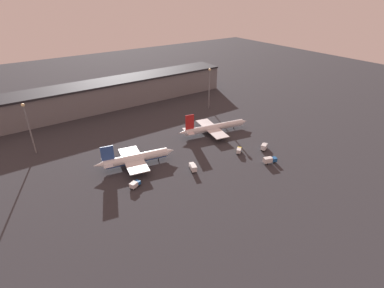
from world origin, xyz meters
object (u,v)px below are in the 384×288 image
airplane_0 (136,158)px  service_vehicle_4 (264,146)px  airplane_1 (214,128)px  service_vehicle_2 (270,160)px  service_vehicle_3 (239,150)px  service_vehicle_1 (135,184)px  service_vehicle_0 (193,167)px

airplane_0 → service_vehicle_4: (63.38, -24.72, -1.92)m
airplane_1 → service_vehicle_2: (1.00, -43.22, -1.49)m
service_vehicle_3 → service_vehicle_4: 14.57m
airplane_1 → service_vehicle_1: bearing=-148.3°
airplane_0 → service_vehicle_0: airplane_0 is taller
service_vehicle_0 → service_vehicle_1: service_vehicle_0 is taller
airplane_0 → airplane_1: size_ratio=0.88×
airplane_1 → service_vehicle_1: size_ratio=8.16×
airplane_1 → service_vehicle_0: bearing=-130.4°
airplane_1 → service_vehicle_1: 66.88m
service_vehicle_0 → service_vehicle_3: 29.39m
service_vehicle_1 → service_vehicle_4: 72.23m
service_vehicle_1 → service_vehicle_2: bearing=-41.6°
service_vehicle_0 → service_vehicle_3: service_vehicle_0 is taller
airplane_0 → service_vehicle_4: bearing=-10.3°
service_vehicle_0 → service_vehicle_4: 43.39m
service_vehicle_1 → service_vehicle_3: service_vehicle_3 is taller
airplane_1 → service_vehicle_0: 43.36m
service_vehicle_0 → service_vehicle_3: (29.39, -0.02, -0.22)m
airplane_0 → service_vehicle_0: 28.40m
service_vehicle_4 → service_vehicle_2: bearing=-154.5°
service_vehicle_3 → service_vehicle_4: service_vehicle_4 is taller
service_vehicle_0 → service_vehicle_3: bearing=-70.7°
service_vehicle_0 → service_vehicle_4: bearing=-77.1°
service_vehicle_0 → service_vehicle_2: size_ratio=0.92×
service_vehicle_2 → service_vehicle_3: (-5.49, 16.18, -0.25)m
service_vehicle_2 → airplane_1: bearing=107.6°
service_vehicle_4 → service_vehicle_0: bearing=145.1°
service_vehicle_3 → service_vehicle_0: bearing=139.5°
service_vehicle_0 → service_vehicle_4: size_ratio=1.10×
airplane_1 → service_vehicle_4: size_ratio=7.52×
airplane_1 → service_vehicle_2: size_ratio=6.26×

